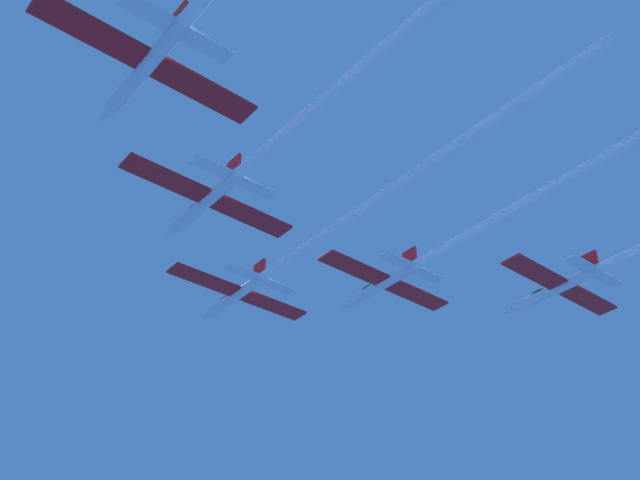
% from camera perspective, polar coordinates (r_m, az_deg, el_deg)
% --- Properties ---
extents(jet_lead, '(16.59, 53.23, 2.75)m').
position_cam_1_polar(jet_lead, '(71.36, 0.56, 0.52)').
color(jet_lead, white).
extents(jet_left_wing, '(16.59, 46.85, 2.75)m').
position_cam_1_polar(jet_left_wing, '(59.45, -2.09, 8.51)').
color(jet_left_wing, white).
extents(jet_right_wing, '(16.59, 43.25, 2.75)m').
position_cam_1_polar(jet_right_wing, '(73.34, 10.56, 0.05)').
color(jet_right_wing, white).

